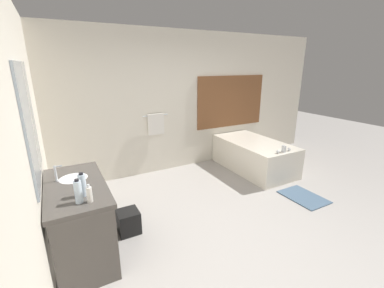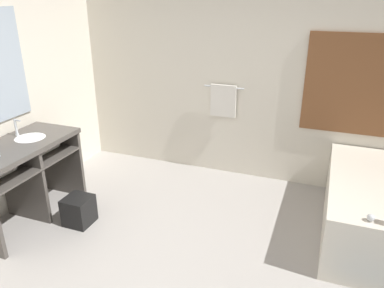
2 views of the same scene
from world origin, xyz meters
TOP-DOWN VIEW (x-y plane):
  - wall_back_with_blinds at (0.05, 2.23)m, footprint 7.40×0.13m
  - vanity_counter at (-1.89, 0.41)m, footprint 0.60×1.23m
  - sink_faucet at (-2.05, 0.58)m, footprint 0.09×0.04m
  - bathtub at (1.48, 1.35)m, footprint 0.91×1.68m
  - waste_bin at (-1.34, 0.50)m, footprint 0.27×0.27m

SIDE VIEW (x-z plane):
  - waste_bin at x=-1.34m, z-range 0.00..0.30m
  - bathtub at x=1.48m, z-range -0.03..0.68m
  - vanity_counter at x=-1.89m, z-range 0.18..1.03m
  - sink_faucet at x=-2.05m, z-range 0.85..1.03m
  - wall_back_with_blinds at x=0.05m, z-range 0.00..2.70m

